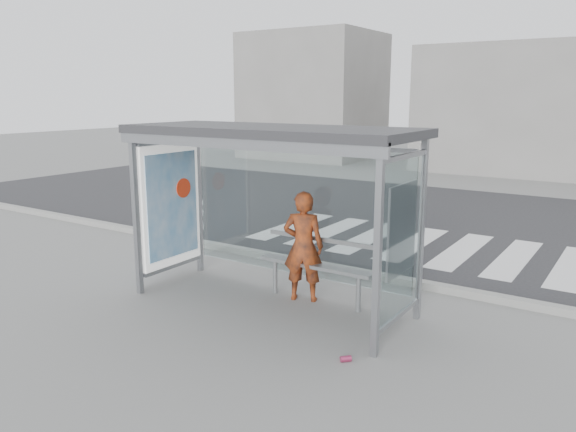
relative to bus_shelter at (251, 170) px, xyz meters
The scene contains 10 objects.
ground 2.02m from the bus_shelter, ahead, with size 80.00×80.00×0.00m, color slate.
road 7.22m from the bus_shelter, 86.94° to the left, with size 30.00×10.00×0.01m, color #242426.
curb 2.72m from the bus_shelter, 78.88° to the left, with size 30.00×0.18×0.12m, color gray.
crosswalk 4.94m from the bus_shelter, 78.89° to the left, with size 6.55×3.00×0.00m.
bus_shelter is the anchor object (origin of this frame).
building_left 20.38m from the bus_shelter, 118.23° to the left, with size 6.00×5.00×6.00m, color slate.
building_center 17.95m from the bus_shelter, 88.81° to the left, with size 8.00×5.00×5.00m, color slate.
person 1.38m from the bus_shelter, 30.76° to the left, with size 0.61×0.40×1.67m, color orange.
bench 1.71m from the bus_shelter, 26.87° to the left, with size 1.85×0.32×0.96m.
soda_can 3.09m from the bus_shelter, 26.38° to the right, with size 0.07×0.07×0.13m, color #C93B6D.
Camera 1 is at (4.53, -6.42, 3.03)m, focal length 35.00 mm.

